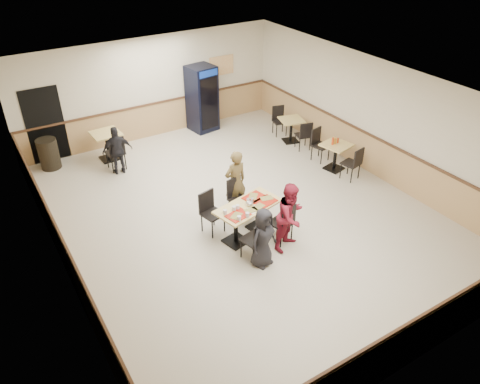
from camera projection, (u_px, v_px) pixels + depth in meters
ground at (240, 212)px, 10.99m from camera, size 10.00×10.00×0.00m
room_shell at (246, 133)px, 13.30m from camera, size 10.00×10.00×10.00m
main_table at (248, 215)px, 9.99m from camera, size 1.56×1.01×0.77m
main_chairs at (246, 217)px, 9.97m from camera, size 1.60×1.92×0.98m
diner_woman_left at (263, 238)px, 9.12m from camera, size 0.72×0.56×1.29m
diner_woman_right at (291, 216)px, 9.54m from camera, size 0.89×0.79×1.51m
diner_man_opposite at (235, 182)px, 10.65m from camera, size 0.59×0.40×1.55m
lone_diner at (118, 150)px, 12.22m from camera, size 0.82×0.44×1.33m
tabletop_clutter at (250, 206)px, 9.80m from camera, size 1.28×0.82×0.12m
side_table_near at (336, 153)px, 12.48m from camera, size 0.83×0.83×0.74m
side_table_near_chair_south at (351, 163)px, 12.07m from camera, size 0.52×0.52×0.94m
side_table_near_chair_north at (321, 145)px, 12.92m from camera, size 0.52×0.52×0.94m
side_table_far at (291, 127)px, 13.93m from camera, size 0.82×0.82×0.71m
side_table_far_chair_south at (303, 135)px, 13.53m from camera, size 0.51×0.51×0.91m
side_table_far_chair_north at (280, 121)px, 14.36m from camera, size 0.51×0.51×0.91m
condiment_caddy at (335, 141)px, 12.32m from camera, size 0.23×0.06×0.20m
back_table at (107, 142)px, 12.95m from camera, size 0.79×0.79×0.81m
back_table_chair_lone at (115, 152)px, 12.50m from camera, size 0.50×0.50×1.02m
pepsi_cooler at (202, 99)px, 14.40m from camera, size 0.87×0.87×2.03m
trash_bin at (49, 154)px, 12.59m from camera, size 0.53×0.53×0.84m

